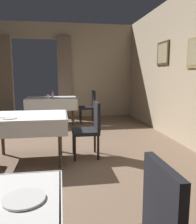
{
  "coord_description": "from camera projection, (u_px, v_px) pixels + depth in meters",
  "views": [
    {
      "loc": [
        0.76,
        -3.68,
        1.37
      ],
      "look_at": [
        1.39,
        0.27,
        0.75
      ],
      "focal_mm": 37.99,
      "sensor_mm": 36.0,
      "label": 1
    }
  ],
  "objects": [
    {
      "name": "chair_far_right",
      "position": [
        90.0,
        105.0,
        6.87
      ],
      "size": [
        0.44,
        0.44,
        0.93
      ],
      "color": "black",
      "rests_on": "ground"
    },
    {
      "name": "ground",
      "position": [
        12.0,
        164.0,
        3.69
      ],
      "size": [
        10.08,
        10.08,
        0.0
      ],
      "primitive_type": "plane",
      "color": "#7A604C"
    },
    {
      "name": "plate_mid_b",
      "position": [
        9.0,
        118.0,
        3.41
      ],
      "size": [
        0.23,
        0.23,
        0.01
      ],
      "primitive_type": "cylinder",
      "color": "white",
      "rests_on": "dining_table_mid"
    },
    {
      "name": "plate_near_b",
      "position": [
        24.0,
        199.0,
        1.19
      ],
      "size": [
        0.22,
        0.22,
        0.01
      ],
      "primitive_type": "cylinder",
      "color": "white",
      "rests_on": "dining_table_near"
    },
    {
      "name": "flower_vase_far",
      "position": [
        52.0,
        94.0,
        6.65
      ],
      "size": [
        0.07,
        0.07,
        0.19
      ],
      "color": "silver",
      "rests_on": "dining_table_far"
    },
    {
      "name": "wall_back",
      "position": [
        35.0,
        70.0,
        7.53
      ],
      "size": [
        6.4,
        0.27,
        3.0
      ],
      "color": "tan",
      "rests_on": "ground"
    },
    {
      "name": "chair_mid_right",
      "position": [
        90.0,
        127.0,
        3.97
      ],
      "size": [
        0.44,
        0.44,
        0.93
      ],
      "color": "black",
      "rests_on": "ground"
    },
    {
      "name": "dining_table_mid",
      "position": [
        28.0,
        121.0,
        3.74
      ],
      "size": [
        1.22,
        1.0,
        0.75
      ],
      "color": "#4C3D2D",
      "rests_on": "ground"
    },
    {
      "name": "dining_table_far",
      "position": [
        52.0,
        101.0,
        6.63
      ],
      "size": [
        1.4,
        0.91,
        0.75
      ],
      "color": "#4C3D2D",
      "rests_on": "ground"
    },
    {
      "name": "glass_far_b",
      "position": [
        48.0,
        96.0,
        6.4
      ],
      "size": [
        0.07,
        0.07,
        0.1
      ],
      "primitive_type": "cylinder",
      "color": "silver",
      "rests_on": "dining_table_far"
    }
  ]
}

